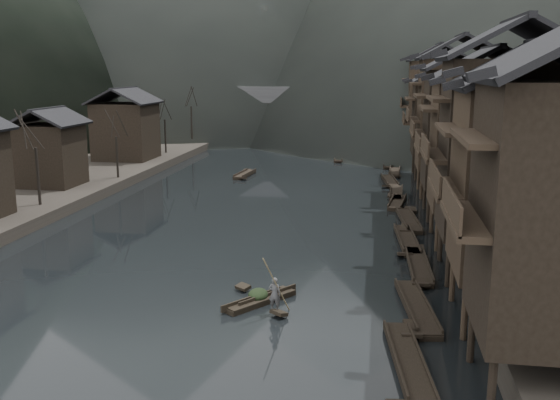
# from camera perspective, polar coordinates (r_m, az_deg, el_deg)

# --- Properties ---
(water) EXTENTS (300.00, 300.00, 0.00)m
(water) POSITION_cam_1_polar(r_m,az_deg,el_deg) (34.29, -8.90, -8.57)
(water) COLOR black
(water) RESTS_ON ground
(left_bank) EXTENTS (40.00, 200.00, 1.20)m
(left_bank) POSITION_cam_1_polar(r_m,az_deg,el_deg) (84.48, -23.43, 3.28)
(left_bank) COLOR #2D2823
(left_bank) RESTS_ON ground
(stilt_houses) EXTENTS (9.00, 67.60, 15.19)m
(stilt_houses) POSITION_cam_1_polar(r_m,az_deg,el_deg) (50.50, 17.29, 7.93)
(stilt_houses) COLOR black
(stilt_houses) RESTS_ON ground
(left_houses) EXTENTS (8.10, 53.20, 8.73)m
(left_houses) POSITION_cam_1_polar(r_m,az_deg,el_deg) (59.50, -22.14, 5.04)
(left_houses) COLOR black
(left_houses) RESTS_ON left_bank
(bare_trees) EXTENTS (3.87, 73.43, 7.74)m
(bare_trees) POSITION_cam_1_polar(r_m,az_deg,el_deg) (64.94, -15.84, 6.45)
(bare_trees) COLOR black
(bare_trees) RESTS_ON left_bank
(moored_sampans) EXTENTS (3.10, 67.61, 0.47)m
(moored_sampans) POSITION_cam_1_polar(r_m,az_deg,el_deg) (54.78, 10.89, -0.62)
(moored_sampans) COLOR black
(moored_sampans) RESTS_ON water
(midriver_boats) EXTENTS (11.26, 37.48, 0.45)m
(midriver_boats) POSITION_cam_1_polar(r_m,az_deg,el_deg) (86.66, 2.33, 4.19)
(midriver_boats) COLOR black
(midriver_boats) RESTS_ON water
(stone_bridge) EXTENTS (40.00, 6.00, 9.00)m
(stone_bridge) POSITION_cam_1_polar(r_m,az_deg,el_deg) (103.22, 3.39, 8.17)
(stone_bridge) COLOR #4C4C4F
(stone_bridge) RESTS_ON ground
(hero_sampan) EXTENTS (3.50, 4.26, 0.43)m
(hero_sampan) POSITION_cam_1_polar(r_m,az_deg,el_deg) (32.72, -1.84, -9.07)
(hero_sampan) COLOR black
(hero_sampan) RESTS_ON water
(cargo_heap) EXTENTS (1.04, 1.36, 0.63)m
(cargo_heap) POSITION_cam_1_polar(r_m,az_deg,el_deg) (32.72, -2.02, -8.06)
(cargo_heap) COLOR black
(cargo_heap) RESTS_ON hero_sampan
(boatman) EXTENTS (0.67, 0.49, 1.70)m
(boatman) POSITION_cam_1_polar(r_m,az_deg,el_deg) (30.96, -0.49, -8.18)
(boatman) COLOR #58585A
(boatman) RESTS_ON hero_sampan
(bamboo_pole) EXTENTS (1.31, 1.83, 3.70)m
(bamboo_pole) POSITION_cam_1_polar(r_m,az_deg,el_deg) (30.11, -0.12, -3.38)
(bamboo_pole) COLOR #8C7A51
(bamboo_pole) RESTS_ON boatman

